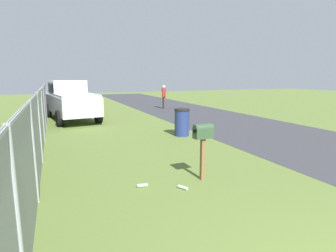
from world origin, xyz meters
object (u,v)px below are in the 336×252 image
object	(u,v)px
mailbox	(203,136)
pedestrian	(164,95)
trash_bin	(182,122)
pickup_truck	(70,99)

from	to	relation	value
mailbox	pedestrian	size ratio (longest dim) A/B	0.76
mailbox	pedestrian	world-z (taller)	pedestrian
mailbox	pedestrian	xyz separation A→B (m)	(13.25, -4.36, -0.03)
trash_bin	pedestrian	xyz separation A→B (m)	(8.82, -2.76, 0.44)
pickup_truck	pedestrian	size ratio (longest dim) A/B	3.22
trash_bin	pedestrian	size ratio (longest dim) A/B	0.63
pickup_truck	trash_bin	distance (m)	7.10
pickup_truck	trash_bin	xyz separation A→B (m)	(-5.99, -3.77, -0.57)
pedestrian	pickup_truck	bearing A→B (deg)	15.93
pickup_truck	pedestrian	distance (m)	7.12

